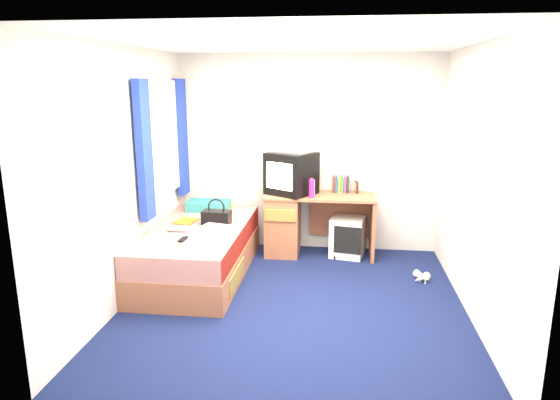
# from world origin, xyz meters

# --- Properties ---
(ground) EXTENTS (3.40, 3.40, 0.00)m
(ground) POSITION_xyz_m (0.00, 0.00, 0.00)
(ground) COLOR #0C1438
(ground) RESTS_ON ground
(room_shell) EXTENTS (3.40, 3.40, 3.40)m
(room_shell) POSITION_xyz_m (0.00, 0.00, 1.45)
(room_shell) COLOR white
(room_shell) RESTS_ON ground
(bed) EXTENTS (1.01, 2.00, 0.54)m
(bed) POSITION_xyz_m (-1.10, 0.61, 0.27)
(bed) COLOR #A56444
(bed) RESTS_ON ground
(pillow) EXTENTS (0.52, 0.35, 0.11)m
(pillow) POSITION_xyz_m (-1.18, 1.34, 0.59)
(pillow) COLOR #184D9D
(pillow) RESTS_ON bed
(desk) EXTENTS (1.30, 0.55, 0.75)m
(desk) POSITION_xyz_m (-0.10, 1.44, 0.41)
(desk) COLOR #A56444
(desk) RESTS_ON ground
(storage_cube) EXTENTS (0.45, 0.45, 0.48)m
(storage_cube) POSITION_xyz_m (0.52, 1.42, 0.24)
(storage_cube) COLOR white
(storage_cube) RESTS_ON ground
(crt_tv) EXTENTS (0.67, 0.66, 0.50)m
(crt_tv) POSITION_xyz_m (-0.18, 1.44, 1.00)
(crt_tv) COLOR black
(crt_tv) RESTS_ON desk
(vcr) EXTENTS (0.52, 0.47, 0.08)m
(vcr) POSITION_xyz_m (-0.17, 1.44, 1.29)
(vcr) COLOR #A8A8AA
(vcr) RESTS_ON crt_tv
(book_row) EXTENTS (0.20, 0.13, 0.20)m
(book_row) POSITION_xyz_m (0.42, 1.60, 0.85)
(book_row) COLOR maroon
(book_row) RESTS_ON desk
(picture_frame) EXTENTS (0.04, 0.12, 0.14)m
(picture_frame) POSITION_xyz_m (0.61, 1.59, 0.82)
(picture_frame) COLOR black
(picture_frame) RESTS_ON desk
(pink_water_bottle) EXTENTS (0.07, 0.07, 0.20)m
(pink_water_bottle) POSITION_xyz_m (0.08, 1.26, 0.85)
(pink_water_bottle) COLOR #F021A0
(pink_water_bottle) RESTS_ON desk
(aerosol_can) EXTENTS (0.06, 0.06, 0.18)m
(aerosol_can) POSITION_xyz_m (0.09, 1.42, 0.84)
(aerosol_can) COLOR white
(aerosol_can) RESTS_ON desk
(handbag) EXTENTS (0.31, 0.19, 0.29)m
(handbag) POSITION_xyz_m (-0.93, 0.74, 0.62)
(handbag) COLOR black
(handbag) RESTS_ON bed
(towel) EXTENTS (0.37, 0.33, 0.10)m
(towel) POSITION_xyz_m (-0.82, 0.29, 0.59)
(towel) COLOR silver
(towel) RESTS_ON bed
(magazine) EXTENTS (0.25, 0.31, 0.01)m
(magazine) POSITION_xyz_m (-1.29, 0.79, 0.55)
(magazine) COLOR gold
(magazine) RESTS_ON bed
(water_bottle) EXTENTS (0.20, 0.07, 0.07)m
(water_bottle) POSITION_xyz_m (-1.26, 0.42, 0.58)
(water_bottle) COLOR silver
(water_bottle) RESTS_ON bed
(colour_swatch_fan) EXTENTS (0.22, 0.16, 0.01)m
(colour_swatch_fan) POSITION_xyz_m (-1.09, -0.02, 0.55)
(colour_swatch_fan) COLOR gold
(colour_swatch_fan) RESTS_ON bed
(remote_control) EXTENTS (0.06, 0.16, 0.02)m
(remote_control) POSITION_xyz_m (-1.12, 0.15, 0.55)
(remote_control) COLOR black
(remote_control) RESTS_ON bed
(window_assembly) EXTENTS (0.11, 1.42, 1.40)m
(window_assembly) POSITION_xyz_m (-1.55, 0.90, 1.42)
(window_assembly) COLOR silver
(window_assembly) RESTS_ON room_shell
(white_heels) EXTENTS (0.23, 0.27, 0.09)m
(white_heels) POSITION_xyz_m (1.30, 0.70, 0.04)
(white_heels) COLOR silver
(white_heels) RESTS_ON ground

